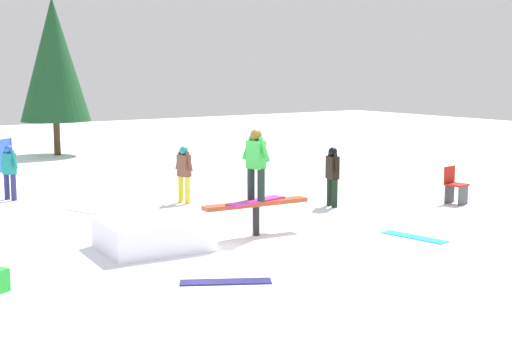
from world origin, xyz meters
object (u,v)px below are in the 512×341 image
object	(u,v)px
folding_chair	(455,186)
loose_snowboard_navy	(226,282)
main_rider_on_rail	(256,166)
bystander_brown	(184,171)
loose_snowboard_white	(94,213)
loose_snowboard_cyan	(414,237)
rail_feature	(256,207)
bystander_teal	(9,169)
pine_tree_far	(54,60)
bystander_black	(332,173)

from	to	relation	value
folding_chair	loose_snowboard_navy	bearing A→B (deg)	-172.80
main_rider_on_rail	bystander_brown	size ratio (longest dim) A/B	1.02
bystander_brown	loose_snowboard_navy	distance (m)	6.55
loose_snowboard_white	loose_snowboard_navy	size ratio (longest dim) A/B	1.10
loose_snowboard_cyan	rail_feature	bearing A→B (deg)	41.37
rail_feature	main_rider_on_rail	distance (m)	0.80
bystander_teal	pine_tree_far	world-z (taller)	pine_tree_far
loose_snowboard_navy	pine_tree_far	bearing A→B (deg)	-71.12
pine_tree_far	main_rider_on_rail	bearing A→B (deg)	-94.59
rail_feature	bystander_black	size ratio (longest dim) A/B	1.59
loose_snowboard_cyan	bystander_brown	bearing A→B (deg)	8.38
bystander_teal	loose_snowboard_navy	distance (m)	8.77
main_rider_on_rail	folding_chair	xyz separation A→B (m)	(5.71, 0.02, -0.94)
bystander_teal	folding_chair	distance (m)	10.69
loose_snowboard_cyan	folding_chair	distance (m)	3.86
rail_feature	folding_chair	world-z (taller)	folding_chair
bystander_brown	main_rider_on_rail	bearing A→B (deg)	-19.00
bystander_teal	pine_tree_far	distance (m)	9.61
main_rider_on_rail	bystander_brown	world-z (taller)	main_rider_on_rail
loose_snowboard_navy	loose_snowboard_cyan	world-z (taller)	same
main_rider_on_rail	loose_snowboard_cyan	distance (m)	3.29
loose_snowboard_navy	pine_tree_far	xyz separation A→B (m)	(3.29, 17.00, 3.48)
rail_feature	loose_snowboard_white	size ratio (longest dim) A/B	1.46
bystander_brown	loose_snowboard_navy	bearing A→B (deg)	-35.08
bystander_teal	loose_snowboard_cyan	bearing A→B (deg)	-172.07
rail_feature	bystander_teal	xyz separation A→B (m)	(-2.83, 6.44, 0.20)
rail_feature	loose_snowboard_cyan	distance (m)	3.06
rail_feature	bystander_brown	distance (m)	3.74
loose_snowboard_cyan	folding_chair	world-z (taller)	folding_chair
main_rider_on_rail	loose_snowboard_cyan	size ratio (longest dim) A/B	1.05
rail_feature	loose_snowboard_white	distance (m)	4.19
bystander_teal	pine_tree_far	size ratio (longest dim) A/B	0.23
bystander_brown	folding_chair	size ratio (longest dim) A/B	1.55
rail_feature	folding_chair	distance (m)	5.71
bystander_brown	loose_snowboard_white	world-z (taller)	bystander_brown
bystander_black	loose_snowboard_navy	distance (m)	6.40
loose_snowboard_cyan	pine_tree_far	size ratio (longest dim) A/B	0.23
main_rider_on_rail	loose_snowboard_navy	world-z (taller)	main_rider_on_rail
bystander_black	bystander_brown	world-z (taller)	bystander_black
rail_feature	loose_snowboard_cyan	bearing A→B (deg)	-33.27
main_rider_on_rail	bystander_black	size ratio (longest dim) A/B	1.01
loose_snowboard_navy	loose_snowboard_white	bearing A→B (deg)	-63.44
rail_feature	bystander_black	bearing A→B (deg)	29.16
bystander_brown	bystander_black	bearing A→B (deg)	36.80
loose_snowboard_navy	folding_chair	world-z (taller)	folding_chair
bystander_teal	loose_snowboard_white	xyz separation A→B (m)	(1.07, -2.68, -0.74)
bystander_black	folding_chair	xyz separation A→B (m)	(2.62, -1.37, -0.36)
rail_feature	bystander_teal	distance (m)	7.04
rail_feature	bystander_teal	bearing A→B (deg)	118.72
rail_feature	pine_tree_far	xyz separation A→B (m)	(1.18, 14.73, 2.94)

